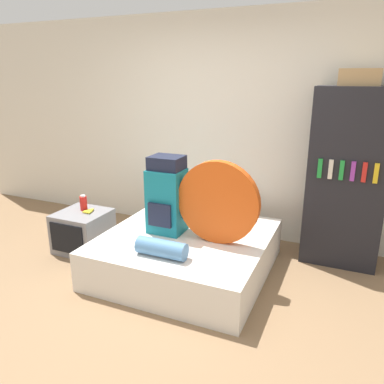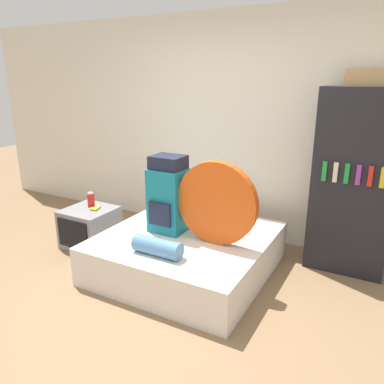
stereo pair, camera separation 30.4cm
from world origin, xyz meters
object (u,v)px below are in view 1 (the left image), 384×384
at_px(tent_bag, 218,202).
at_px(television, 83,231).
at_px(cardboard_box, 360,77).
at_px(bookshelf, 346,179).
at_px(backpack, 167,196).
at_px(canister, 84,203).
at_px(sleeping_roll, 162,248).

xyz_separation_m(tent_bag, television, (-1.60, -0.01, -0.55)).
bearing_deg(television, cardboard_box, 18.37).
bearing_deg(bookshelf, tent_bag, -141.17).
relative_size(backpack, bookshelf, 0.43).
distance_m(tent_bag, television, 1.69).
xyz_separation_m(backpack, cardboard_box, (1.61, 0.84, 1.12)).
relative_size(backpack, canister, 4.41).
height_order(tent_bag, cardboard_box, cardboard_box).
distance_m(television, canister, 0.32).
bearing_deg(canister, cardboard_box, 16.73).
xyz_separation_m(tent_bag, sleeping_roll, (-0.34, -0.48, -0.31)).
height_order(canister, cardboard_box, cardboard_box).
xyz_separation_m(canister, cardboard_box, (2.68, 0.81, 1.35)).
bearing_deg(tent_bag, television, -179.67).
bearing_deg(tent_bag, cardboard_box, 39.46).
distance_m(backpack, sleeping_roll, 0.63).
relative_size(television, canister, 3.07).
relative_size(tent_bag, sleeping_roll, 1.73).
height_order(tent_bag, canister, tent_bag).
distance_m(television, bookshelf, 2.87).
relative_size(sleeping_roll, television, 0.84).
relative_size(sleeping_roll, bookshelf, 0.25).
relative_size(tent_bag, bookshelf, 0.44).
bearing_deg(tent_bag, canister, 177.62).
bearing_deg(canister, backpack, -1.69).
height_order(tent_bag, bookshelf, bookshelf).
height_order(sleeping_roll, bookshelf, bookshelf).
bearing_deg(bookshelf, television, -162.05).
relative_size(canister, cardboard_box, 0.48).
xyz_separation_m(backpack, television, (-1.05, -0.04, -0.53)).
bearing_deg(bookshelf, canister, -163.69).
relative_size(backpack, tent_bag, 0.98).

